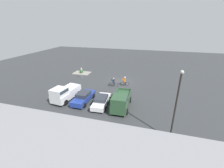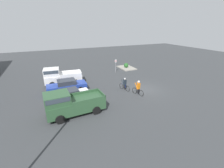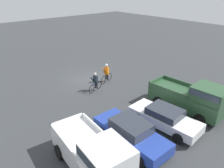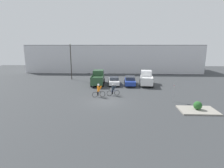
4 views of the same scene
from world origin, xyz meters
name	(u,v)px [view 4 (image 4 of 4)]	position (x,y,z in m)	size (l,w,h in m)	color
ground_plane	(105,101)	(0.00, 0.00, 0.00)	(80.00, 80.00, 0.00)	#383A3D
warehouse_building	(114,58)	(0.00, 27.93, 3.46)	(43.79, 11.87, 6.91)	silver
pickup_truck_0	(98,77)	(-2.10, 9.76, 1.20)	(2.36, 5.31, 2.35)	#2D5133
sedan_0	(114,81)	(0.71, 9.57, 0.68)	(2.15, 4.72, 1.32)	white
sedan_1	(130,81)	(3.51, 9.32, 0.76)	(2.00, 4.79, 1.50)	#233D9E
pickup_truck_1	(146,78)	(6.36, 9.76, 1.19)	(2.60, 5.11, 2.34)	white
cyclist_0	(113,90)	(0.87, 2.55, 0.81)	(1.74, 0.62, 1.66)	black
cyclist_1	(99,90)	(-1.02, 1.76, 0.92)	(1.69, 0.61, 1.81)	black
fire_lane_sign	(174,90)	(8.31, 0.25, 1.42)	(0.16, 0.28, 2.35)	#9E9EA3
lamppost	(71,59)	(-8.04, 14.01, 4.15)	(0.36, 0.36, 7.11)	#2D2823
curb_island	(198,110)	(9.92, -2.87, 0.07)	(3.73, 2.57, 0.15)	gray
shrub	(198,105)	(9.93, -2.77, 0.58)	(0.86, 0.86, 0.86)	#286028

